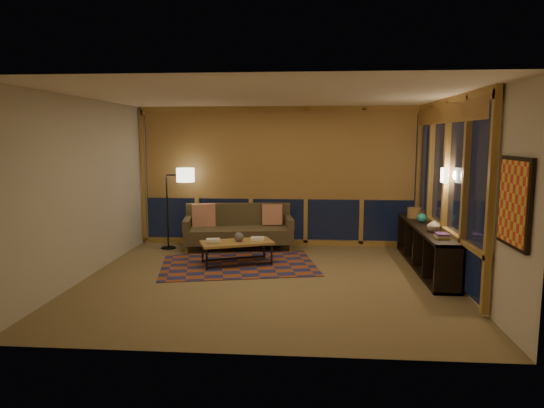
# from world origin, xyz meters

# --- Properties ---
(floor) EXTENTS (5.50, 5.00, 0.01)m
(floor) POSITION_xyz_m (0.00, 0.00, 0.00)
(floor) COLOR #987E59
(floor) RESTS_ON ground
(ceiling) EXTENTS (5.50, 5.00, 0.01)m
(ceiling) POSITION_xyz_m (0.00, 0.00, 2.70)
(ceiling) COLOR #F9E7CB
(ceiling) RESTS_ON walls
(walls) EXTENTS (5.51, 5.01, 2.70)m
(walls) POSITION_xyz_m (0.00, 0.00, 1.35)
(walls) COLOR beige
(walls) RESTS_ON floor
(window_wall_back) EXTENTS (5.30, 0.16, 2.60)m
(window_wall_back) POSITION_xyz_m (0.00, 2.43, 1.35)
(window_wall_back) COLOR #AB843B
(window_wall_back) RESTS_ON walls
(window_wall_right) EXTENTS (0.16, 3.70, 2.60)m
(window_wall_right) POSITION_xyz_m (2.68, 0.60, 1.35)
(window_wall_right) COLOR #AB843B
(window_wall_right) RESTS_ON walls
(wall_art) EXTENTS (0.06, 0.74, 0.94)m
(wall_art) POSITION_xyz_m (2.71, -1.85, 1.45)
(wall_art) COLOR red
(wall_art) RESTS_ON walls
(wall_sconce) EXTENTS (0.12, 0.18, 0.22)m
(wall_sconce) POSITION_xyz_m (2.62, 0.45, 1.55)
(wall_sconce) COLOR beige
(wall_sconce) RESTS_ON walls
(sofa) EXTENTS (2.12, 1.12, 0.83)m
(sofa) POSITION_xyz_m (-0.73, 2.00, 0.41)
(sofa) COLOR #4B4129
(sofa) RESTS_ON floor
(pillow_left) EXTENTS (0.47, 0.27, 0.44)m
(pillow_left) POSITION_xyz_m (-1.42, 2.09, 0.63)
(pillow_left) COLOR #BE2D05
(pillow_left) RESTS_ON sofa
(pillow_right) EXTENTS (0.40, 0.16, 0.39)m
(pillow_right) POSITION_xyz_m (-0.11, 2.29, 0.61)
(pillow_right) COLOR #BE2D05
(pillow_right) RESTS_ON sofa
(area_rug) EXTENTS (2.81, 2.16, 0.01)m
(area_rug) POSITION_xyz_m (-0.55, 0.81, 0.01)
(area_rug) COLOR brown
(area_rug) RESTS_ON floor
(coffee_table) EXTENTS (1.29, 0.93, 0.39)m
(coffee_table) POSITION_xyz_m (-0.59, 0.85, 0.20)
(coffee_table) COLOR #AB843B
(coffee_table) RESTS_ON floor
(book_stack_a) EXTENTS (0.30, 0.26, 0.08)m
(book_stack_a) POSITION_xyz_m (-0.96, 0.71, 0.43)
(book_stack_a) COLOR silver
(book_stack_a) RESTS_ON coffee_table
(book_stack_b) EXTENTS (0.23, 0.19, 0.04)m
(book_stack_b) POSITION_xyz_m (-0.26, 0.99, 0.41)
(book_stack_b) COLOR silver
(book_stack_b) RESTS_ON coffee_table
(ceramic_pot) EXTENTS (0.22, 0.22, 0.16)m
(ceramic_pot) POSITION_xyz_m (-0.55, 0.86, 0.47)
(ceramic_pot) COLOR #2E2E2E
(ceramic_pot) RESTS_ON coffee_table
(floor_lamp) EXTENTS (0.56, 0.41, 1.55)m
(floor_lamp) POSITION_xyz_m (-2.08, 1.93, 0.77)
(floor_lamp) COLOR black
(floor_lamp) RESTS_ON floor
(bookshelf) EXTENTS (0.40, 2.77, 0.69)m
(bookshelf) POSITION_xyz_m (2.49, 0.85, 0.35)
(bookshelf) COLOR black
(bookshelf) RESTS_ON floor
(basket) EXTENTS (0.28, 0.28, 0.18)m
(basket) POSITION_xyz_m (2.47, 1.70, 0.78)
(basket) COLOR olive
(basket) RESTS_ON bookshelf
(teal_bowl) EXTENTS (0.18, 0.18, 0.16)m
(teal_bowl) POSITION_xyz_m (2.49, 1.19, 0.77)
(teal_bowl) COLOR #1D7C7A
(teal_bowl) RESTS_ON bookshelf
(vase) EXTENTS (0.22, 0.22, 0.20)m
(vase) POSITION_xyz_m (2.49, 0.41, 0.79)
(vase) COLOR tan
(vase) RESTS_ON bookshelf
(shelf_book_stack) EXTENTS (0.24, 0.29, 0.08)m
(shelf_book_stack) POSITION_xyz_m (2.49, -0.06, 0.73)
(shelf_book_stack) COLOR silver
(shelf_book_stack) RESTS_ON bookshelf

